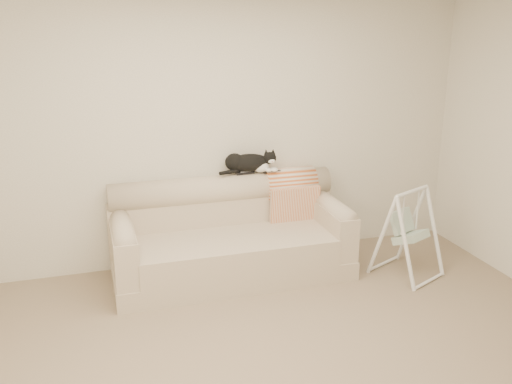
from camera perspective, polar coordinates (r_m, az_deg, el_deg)
The scene contains 8 objects.
ground_plane at distance 4.21m, azimuth 3.13°, elevation -17.04°, with size 5.00×5.00×0.00m, color #7E6E55.
room_shell at distance 3.58m, azimuth 3.53°, elevation 3.58°, with size 5.04×4.04×2.60m.
sofa at distance 5.41m, azimuth -2.65°, elevation -4.62°, with size 2.20×0.93×0.90m.
remote_a at distance 5.51m, azimuth -1.10°, elevation 1.95°, with size 0.18×0.06×0.03m.
remote_b at distance 5.57m, azimuth 1.58°, elevation 2.08°, with size 0.17×0.06×0.02m.
tuxedo_cat at distance 5.51m, azimuth -0.70°, elevation 2.96°, with size 0.58×0.25×0.23m.
throw_blanket at distance 5.69m, azimuth 3.42°, elevation 0.46°, with size 0.50×0.38×0.58m.
baby_swing at distance 5.53m, azimuth 14.95°, elevation -3.93°, with size 0.70×0.71×0.85m.
Camera 1 is at (-1.22, -3.25, 2.38)m, focal length 40.00 mm.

